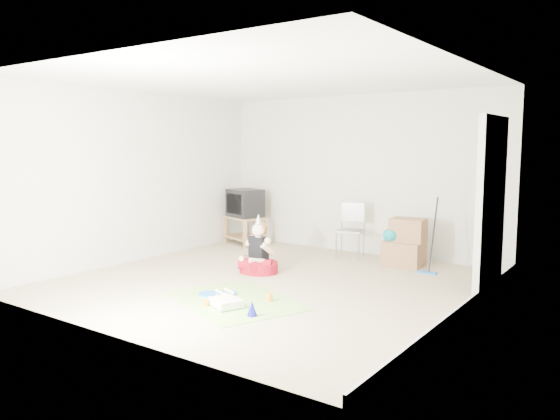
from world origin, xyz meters
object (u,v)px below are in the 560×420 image
Objects in this scene: crt_tv at (245,203)px; cardboard_boxes at (405,243)px; birthday_cake at (226,303)px; tv_stand at (245,228)px; seated_woman at (259,260)px; folding_chair at (350,231)px.

crt_tv is 3.10m from cardboard_boxes.
birthday_cake is at bearing -37.48° from crt_tv.
crt_tv reaches higher than tv_stand.
seated_woman reaches higher than cardboard_boxes.
tv_stand is 1.59× the size of crt_tv.
seated_woman reaches higher than birthday_cake.
tv_stand is 1.10× the size of seated_woman.
seated_woman is (-0.56, -1.65, -0.25)m from folding_chair.
cardboard_boxes is (3.07, -0.06, 0.05)m from tv_stand.
crt_tv reaches higher than birthday_cake.
cardboard_boxes is 3.22m from birthday_cake.
crt_tv is at bearing 133.59° from seated_woman.
crt_tv is 0.69× the size of seated_woman.
cardboard_boxes is at bearing 75.77° from birthday_cake.
seated_woman is 1.96× the size of birthday_cake.
crt_tv reaches higher than cardboard_boxes.
seated_woman is at bearing -133.64° from cardboard_boxes.
birthday_cake is at bearing -104.23° from cardboard_boxes.
seated_woman reaches higher than tv_stand.
tv_stand is 0.45m from crt_tv.
folding_chair is (2.13, 0.01, 0.14)m from tv_stand.
crt_tv reaches higher than folding_chair.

